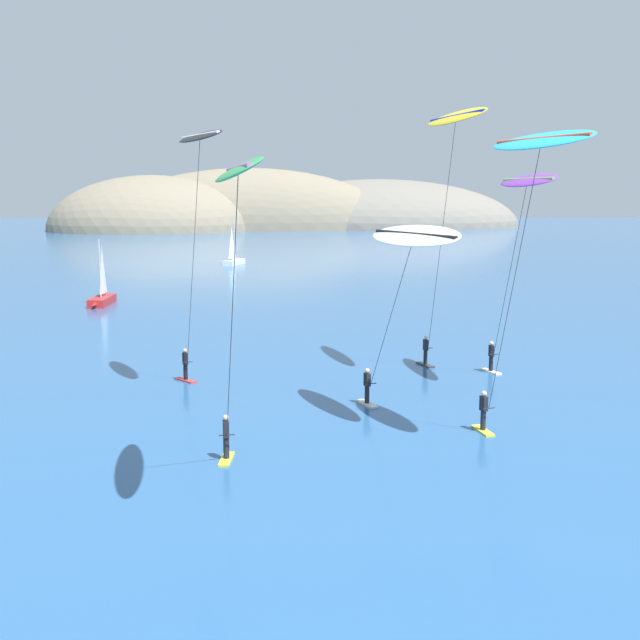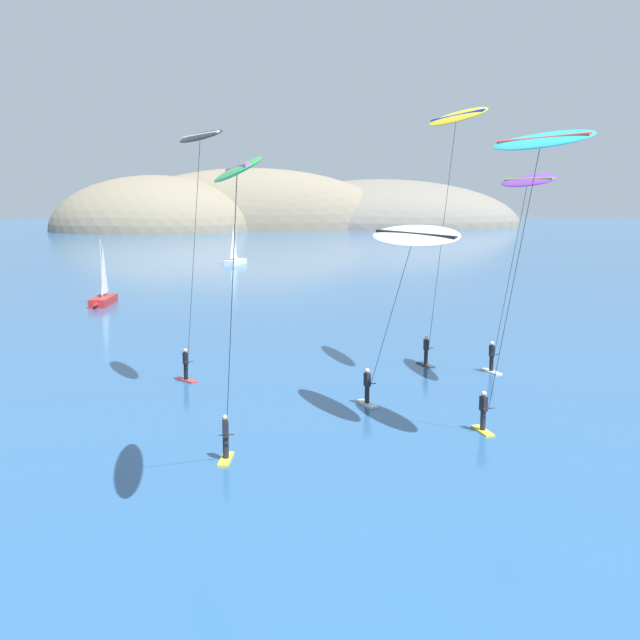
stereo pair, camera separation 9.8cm
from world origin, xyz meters
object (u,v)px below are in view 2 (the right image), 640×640
(kitesurfer_green, at_px, (236,196))
(kitesurfer_black, at_px, (199,161))
(kitesurfer_cyan, at_px, (536,162))
(kitesurfer_yellow, at_px, (454,134))
(kitesurfer_white, at_px, (410,246))
(kitesurfer_purple, at_px, (525,196))
(sailboat_near, at_px, (102,298))
(sailboat_far, at_px, (236,260))

(kitesurfer_green, height_order, kitesurfer_black, kitesurfer_black)
(kitesurfer_cyan, height_order, kitesurfer_yellow, kitesurfer_yellow)
(kitesurfer_cyan, xyz_separation_m, kitesurfer_white, (-3.83, 3.74, -3.22))
(kitesurfer_black, bearing_deg, kitesurfer_white, -34.05)
(kitesurfer_white, bearing_deg, kitesurfer_yellow, 66.95)
(kitesurfer_purple, relative_size, kitesurfer_yellow, 0.77)
(sailboat_near, relative_size, kitesurfer_white, 0.70)
(sailboat_far, relative_size, kitesurfer_black, 0.47)
(kitesurfer_purple, bearing_deg, kitesurfer_black, -179.71)
(kitesurfer_white, xyz_separation_m, kitesurfer_green, (-6.66, -9.11, 2.05))
(sailboat_far, relative_size, kitesurfer_yellow, 0.42)
(sailboat_near, distance_m, kitesurfer_white, 42.96)
(kitesurfer_cyan, bearing_deg, kitesurfer_white, 135.67)
(kitesurfer_white, distance_m, kitesurfer_purple, 9.26)
(sailboat_far, xyz_separation_m, kitesurfer_cyan, (14.02, -79.73, 10.08))
(sailboat_far, bearing_deg, kitesurfer_purple, -76.46)
(kitesurfer_green, bearing_deg, kitesurfer_cyan, 27.11)
(sailboat_near, height_order, kitesurfer_black, kitesurfer_black)
(kitesurfer_cyan, height_order, kitesurfer_white, kitesurfer_cyan)
(sailboat_far, height_order, kitesurfer_green, kitesurfer_green)
(sailboat_far, height_order, kitesurfer_yellow, kitesurfer_yellow)
(sailboat_far, distance_m, kitesurfer_white, 76.98)
(kitesurfer_purple, bearing_deg, sailboat_far, 103.54)
(kitesurfer_green, bearing_deg, kitesurfer_purple, 48.94)
(kitesurfer_cyan, height_order, kitesurfer_green, kitesurfer_cyan)
(sailboat_far, distance_m, kitesurfer_purple, 72.38)
(kitesurfer_green, xyz_separation_m, kitesurfer_black, (-2.32, 15.18, 1.55))
(kitesurfer_yellow, bearing_deg, kitesurfer_green, -120.25)
(sailboat_near, height_order, kitesurfer_yellow, kitesurfer_yellow)
(sailboat_near, bearing_deg, kitesurfer_green, -73.77)
(kitesurfer_purple, bearing_deg, kitesurfer_white, -137.14)
(sailboat_near, xyz_separation_m, kitesurfer_yellow, (23.82, -28.73, 11.90))
(sailboat_near, height_order, kitesurfer_white, kitesurfer_white)
(kitesurfer_white, distance_m, kitesurfer_black, 11.43)
(sailboat_far, xyz_separation_m, kitesurfer_yellow, (13.84, -67.42, 11.90))
(kitesurfer_purple, distance_m, kitesurfer_black, 15.70)
(kitesurfer_cyan, bearing_deg, kitesurfer_purple, 74.18)
(kitesurfer_white, xyz_separation_m, kitesurfer_purple, (6.63, 6.15, 1.99))
(sailboat_near, xyz_separation_m, kitesurfer_purple, (26.80, -31.16, 8.85))
(sailboat_far, distance_m, kitesurfer_yellow, 69.85)
(kitesurfer_green, relative_size, kitesurfer_black, 0.85)
(kitesurfer_cyan, distance_m, kitesurfer_purple, 10.35)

